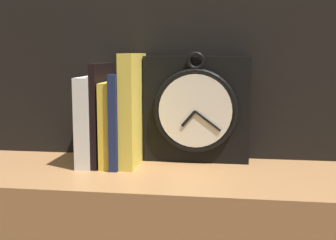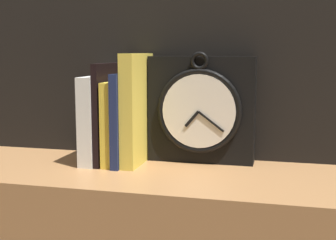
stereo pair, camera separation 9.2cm
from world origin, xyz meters
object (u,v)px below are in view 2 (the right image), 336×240
clock (201,110)px  book_slot3_navy (126,118)px  book_slot2_yellow (118,122)px  book_slot0_white (98,119)px  book_slot4_yellow (137,109)px  book_slot1_black (108,113)px

clock → book_slot3_navy: clock is taller
clock → book_slot2_yellow: bearing=-165.9°
book_slot0_white → book_slot3_navy: size_ratio=0.96×
book_slot2_yellow → book_slot4_yellow: book_slot4_yellow is taller
book_slot1_black → book_slot4_yellow: (0.07, 0.00, 0.01)m
clock → book_slot3_navy: (-0.16, -0.05, -0.02)m
book_slot1_black → book_slot2_yellow: book_slot1_black is taller
book_slot2_yellow → clock: bearing=14.1°
clock → book_slot0_white: size_ratio=1.28×
book_slot2_yellow → book_slot4_yellow: bearing=0.7°
book_slot2_yellow → book_slot3_navy: size_ratio=0.91×
book_slot4_yellow → clock: bearing=18.4°
book_slot2_yellow → book_slot4_yellow: (0.04, 0.00, 0.03)m
clock → book_slot1_black: clock is taller
book_slot4_yellow → book_slot1_black: bearing=-179.4°
book_slot3_navy → book_slot4_yellow: size_ratio=0.83×
book_slot0_white → book_slot2_yellow: 0.05m
book_slot1_black → book_slot4_yellow: size_ratio=0.91×
clock → book_slot4_yellow: (-0.13, -0.04, 0.00)m
book_slot0_white → book_slot3_navy: 0.06m
book_slot1_black → book_slot3_navy: bearing=-4.0°
book_slot1_black → book_slot4_yellow: book_slot4_yellow is taller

